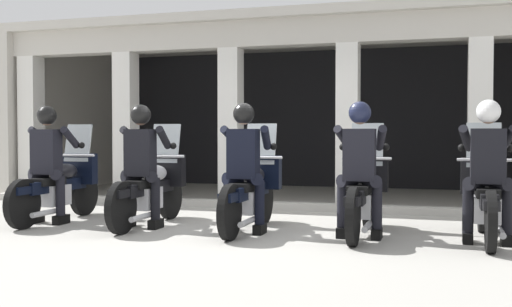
{
  "coord_description": "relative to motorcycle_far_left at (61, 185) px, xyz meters",
  "views": [
    {
      "loc": [
        2.31,
        -7.61,
        1.22
      ],
      "look_at": [
        0.0,
        0.02,
        0.96
      ],
      "focal_mm": 43.4,
      "sensor_mm": 36.0,
      "label": 1
    }
  ],
  "objects": [
    {
      "name": "police_officer_far_right",
      "position": [
        5.56,
        -0.23,
        0.44
      ],
      "size": [
        0.63,
        0.61,
        1.58
      ],
      "rotation": [
        0.0,
        0.0,
        0.15
      ],
      "color": "black",
      "rests_on": "ground"
    },
    {
      "name": "police_officer_right",
      "position": [
        4.17,
        -0.24,
        0.44
      ],
      "size": [
        0.63,
        0.61,
        1.58
      ],
      "rotation": [
        0.0,
        0.0,
        0.25
      ],
      "color": "black",
      "rests_on": "ground"
    },
    {
      "name": "ground_plane",
      "position": [
        2.78,
        3.19,
        -0.5
      ],
      "size": [
        80.0,
        80.0,
        0.0
      ],
      "primitive_type": "plane",
      "color": "#A8A59E"
    },
    {
      "name": "motorcycle_center",
      "position": [
        2.78,
        -0.01,
        0.0
      ],
      "size": [
        0.62,
        2.04,
        1.35
      ],
      "rotation": [
        0.0,
        0.0,
        0.15
      ],
      "color": "black",
      "rests_on": "ground"
    },
    {
      "name": "station_building",
      "position": [
        2.62,
        4.85,
        1.58
      ],
      "size": [
        11.12,
        4.57,
        3.26
      ],
      "color": "black",
      "rests_on": "ground"
    },
    {
      "name": "motorcycle_left",
      "position": [
        1.39,
        0.01,
        0.0
      ],
      "size": [
        0.62,
        2.04,
        1.35
      ],
      "rotation": [
        0.0,
        0.0,
        0.1
      ],
      "color": "black",
      "rests_on": "ground"
    },
    {
      "name": "motorcycle_right",
      "position": [
        4.17,
        0.04,
        0.0
      ],
      "size": [
        0.62,
        2.04,
        1.35
      ],
      "rotation": [
        0.0,
        0.0,
        0.25
      ],
      "color": "black",
      "rests_on": "ground"
    },
    {
      "name": "motorcycle_far_right",
      "position": [
        5.56,
        0.06,
        0.0
      ],
      "size": [
        0.62,
        2.04,
        1.35
      ],
      "rotation": [
        0.0,
        0.0,
        0.15
      ],
      "color": "black",
      "rests_on": "ground"
    },
    {
      "name": "police_officer_far_left",
      "position": [
        -0.0,
        -0.28,
        0.44
      ],
      "size": [
        0.63,
        0.61,
        1.58
      ],
      "rotation": [
        0.0,
        0.0,
        0.29
      ],
      "color": "black",
      "rests_on": "ground"
    },
    {
      "name": "police_officer_center",
      "position": [
        2.78,
        -0.29,
        0.44
      ],
      "size": [
        0.63,
        0.61,
        1.58
      ],
      "rotation": [
        0.0,
        0.0,
        0.15
      ],
      "color": "black",
      "rests_on": "ground"
    },
    {
      "name": "motorcycle_far_left",
      "position": [
        0.0,
        0.0,
        0.0
      ],
      "size": [
        0.62,
        2.04,
        1.35
      ],
      "rotation": [
        0.0,
        0.0,
        0.29
      ],
      "color": "black",
      "rests_on": "ground"
    },
    {
      "name": "police_officer_left",
      "position": [
        1.39,
        -0.27,
        0.44
      ],
      "size": [
        0.63,
        0.61,
        1.58
      ],
      "rotation": [
        0.0,
        0.0,
        0.1
      ],
      "color": "black",
      "rests_on": "ground"
    },
    {
      "name": "kerb_strip",
      "position": [
        2.62,
        2.07,
        -0.44
      ],
      "size": [
        10.62,
        0.24,
        0.12
      ],
      "primitive_type": "cube",
      "color": "#B7B5AD",
      "rests_on": "ground"
    }
  ]
}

